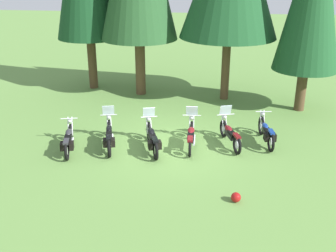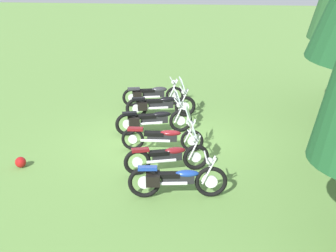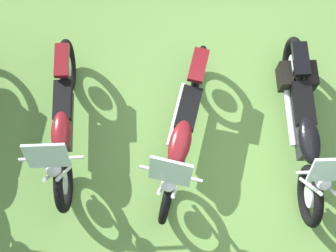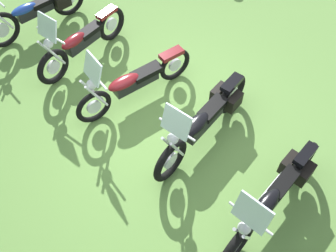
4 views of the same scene
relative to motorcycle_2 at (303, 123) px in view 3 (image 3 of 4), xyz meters
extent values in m
plane|color=#608C42|center=(0.61, 0.36, -0.47)|extent=(80.00, 80.00, 0.00)
torus|color=black|center=(-0.26, 0.83, -0.10)|extent=(0.33, 0.73, 0.74)
cylinder|color=silver|center=(-0.26, 0.83, -0.10)|extent=(0.13, 0.28, 0.28)
torus|color=black|center=(0.24, -0.78, -0.10)|extent=(0.33, 0.73, 0.74)
cylinder|color=silver|center=(0.24, -0.78, -0.10)|extent=(0.13, 0.28, 0.28)
cube|color=black|center=(-0.01, 0.03, 0.00)|extent=(0.44, 0.86, 0.23)
ellipsoid|color=black|center=(-0.08, 0.25, 0.14)|extent=(0.42, 0.64, 0.18)
cube|color=black|center=(0.06, -0.19, 0.11)|extent=(0.39, 0.60, 0.10)
cube|color=black|center=(0.22, -0.70, 0.24)|extent=(0.31, 0.47, 0.08)
cylinder|color=silver|center=(-0.32, 0.75, 0.19)|extent=(0.14, 0.33, 0.65)
cylinder|color=silver|center=(-0.17, 0.79, 0.19)|extent=(0.14, 0.33, 0.65)
cylinder|color=silver|center=(-0.22, 0.70, 0.53)|extent=(0.60, 0.22, 0.04)
sphere|color=silver|center=(-0.25, 0.78, 0.41)|extent=(0.21, 0.21, 0.17)
cylinder|color=silver|center=(0.16, -0.11, -0.08)|extent=(0.33, 0.82, 0.08)
cube|color=silver|center=(-0.23, 0.71, 0.71)|extent=(0.47, 0.28, 0.39)
cube|color=black|center=(0.03, -0.63, 0.00)|extent=(0.23, 0.35, 0.26)
cube|color=black|center=(0.33, -0.54, 0.00)|extent=(0.23, 0.35, 0.26)
torus|color=black|center=(1.33, 1.29, -0.14)|extent=(0.12, 0.66, 0.66)
cylinder|color=silver|center=(1.33, 1.29, -0.14)|extent=(0.06, 0.26, 0.25)
torus|color=black|center=(1.40, -0.40, -0.14)|extent=(0.12, 0.66, 0.66)
cylinder|color=silver|center=(1.40, -0.40, -0.14)|extent=(0.06, 0.26, 0.25)
cube|color=black|center=(1.37, 0.45, -0.05)|extent=(0.24, 0.84, 0.20)
ellipsoid|color=maroon|center=(1.36, 0.68, 0.07)|extent=(0.28, 0.60, 0.16)
cube|color=black|center=(1.37, 0.21, 0.04)|extent=(0.26, 0.56, 0.10)
cube|color=maroon|center=(1.40, -0.32, 0.17)|extent=(0.20, 0.45, 0.08)
cylinder|color=silver|center=(1.26, 1.22, 0.15)|extent=(0.06, 0.34, 0.65)
cylinder|color=silver|center=(1.41, 1.23, 0.15)|extent=(0.06, 0.34, 0.65)
cylinder|color=silver|center=(1.34, 1.15, 0.49)|extent=(0.69, 0.06, 0.04)
sphere|color=silver|center=(1.34, 1.24, 0.37)|extent=(0.18, 0.18, 0.17)
cylinder|color=silver|center=(1.50, 0.27, -0.12)|extent=(0.11, 0.84, 0.08)
cube|color=silver|center=(1.34, 1.17, 0.67)|extent=(0.45, 0.17, 0.39)
torus|color=black|center=(2.56, 1.47, -0.12)|extent=(0.32, 0.70, 0.70)
cylinder|color=silver|center=(2.56, 1.47, -0.12)|extent=(0.13, 0.27, 0.26)
torus|color=black|center=(3.04, 0.01, -0.12)|extent=(0.32, 0.70, 0.70)
cylinder|color=silver|center=(3.04, 0.01, -0.12)|extent=(0.13, 0.27, 0.26)
cube|color=black|center=(2.80, 0.74, -0.02)|extent=(0.41, 0.78, 0.22)
ellipsoid|color=maroon|center=(2.73, 0.94, 0.11)|extent=(0.39, 0.59, 0.17)
cube|color=black|center=(2.87, 0.54, 0.08)|extent=(0.36, 0.55, 0.10)
cube|color=maroon|center=(3.01, 0.09, 0.20)|extent=(0.30, 0.47, 0.08)
cylinder|color=silver|center=(2.52, 1.39, 0.18)|extent=(0.15, 0.33, 0.65)
cylinder|color=silver|center=(2.65, 1.44, 0.18)|extent=(0.15, 0.33, 0.65)
cylinder|color=silver|center=(2.61, 1.34, 0.51)|extent=(0.67, 0.25, 0.04)
sphere|color=silver|center=(2.58, 1.42, 0.39)|extent=(0.21, 0.21, 0.17)
cylinder|color=silver|center=(2.96, 0.62, -0.10)|extent=(0.31, 0.75, 0.08)
cube|color=silver|center=(2.60, 1.36, 0.69)|extent=(0.47, 0.28, 0.39)
camera|label=1|loc=(2.25, -13.35, 6.01)|focal=43.92mm
camera|label=2|loc=(14.54, 2.06, 4.95)|focal=53.64mm
camera|label=3|loc=(1.08, 2.19, 5.23)|focal=49.02mm
camera|label=4|loc=(-2.76, 2.55, 4.81)|focal=41.24mm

